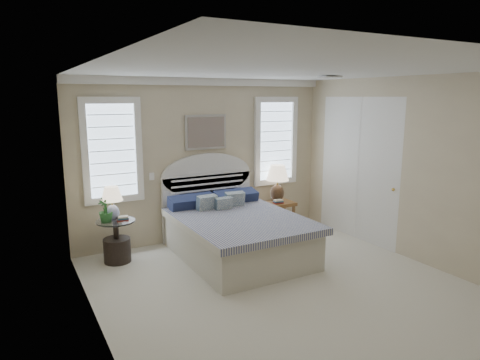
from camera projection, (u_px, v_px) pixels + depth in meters
name	position (u px, v px, depth m)	size (l,w,h in m)	color
floor	(289.00, 291.00, 5.36)	(4.50, 5.00, 0.01)	#EEE6CB
ceiling	(295.00, 70.00, 4.84)	(4.50, 5.00, 0.01)	silver
wall_back	(205.00, 160.00, 7.25)	(4.50, 0.02, 2.70)	#C0B090
wall_left	(97.00, 210.00, 4.04)	(0.02, 5.00, 2.70)	#C0B090
wall_right	(419.00, 171.00, 6.17)	(0.02, 5.00, 2.70)	#C0B090
crown_molding	(205.00, 82.00, 6.97)	(4.50, 0.08, 0.12)	white
hvac_vent	(330.00, 77.00, 6.10)	(0.30, 0.20, 0.02)	#B2B2B2
switch_plate	(152.00, 176.00, 6.83)	(0.08, 0.01, 0.12)	white
window_left	(112.00, 151.00, 6.45)	(0.90, 0.06, 1.60)	silver
window_right	(275.00, 141.00, 7.85)	(0.90, 0.06, 1.60)	silver
painting	(206.00, 132.00, 7.13)	(0.74, 0.04, 0.58)	silver
closet_door	(358.00, 169.00, 7.22)	(0.02, 1.80, 2.40)	white
bed	(235.00, 231.00, 6.54)	(1.72, 2.28, 1.47)	beige
side_table_left	(116.00, 236.00, 6.27)	(0.56, 0.56, 0.63)	black
nightstand_right	(280.00, 210.00, 7.75)	(0.50, 0.40, 0.53)	brown
floor_pot	(117.00, 250.00, 6.30)	(0.39, 0.39, 0.36)	black
lamp_left	(112.00, 200.00, 6.18)	(0.37, 0.37, 0.50)	silver
lamp_right	(277.00, 179.00, 7.72)	(0.46, 0.46, 0.67)	black
potted_plant	(106.00, 210.00, 6.10)	(0.20, 0.20, 0.36)	#336D2B
books_left	(123.00, 219.00, 6.20)	(0.18, 0.15, 0.07)	maroon
books_right	(278.00, 202.00, 7.62)	(0.17, 0.13, 0.07)	maroon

